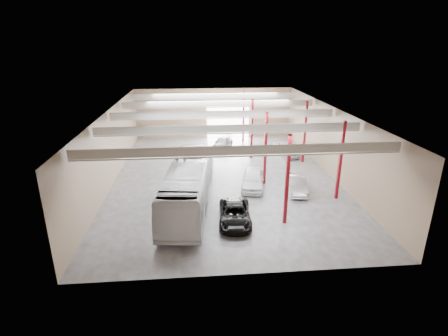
{
  "coord_description": "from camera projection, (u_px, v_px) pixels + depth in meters",
  "views": [
    {
      "loc": [
        -2.95,
        -33.32,
        13.14
      ],
      "look_at": [
        -0.28,
        -3.33,
        2.2
      ],
      "focal_mm": 28.0,
      "sensor_mm": 36.0,
      "label": 1
    }
  ],
  "objects": [
    {
      "name": "car_row_a",
      "position": [
        253.0,
        179.0,
        33.04
      ],
      "size": [
        3.02,
        5.37,
        1.72
      ],
      "primitive_type": "imported",
      "rotation": [
        0.0,
        0.0,
        -0.2
      ],
      "color": "white",
      "rests_on": "ground"
    },
    {
      "name": "coach_bus",
      "position": [
        189.0,
        185.0,
        29.03
      ],
      "size": [
        4.75,
        13.99,
        3.82
      ],
      "primitive_type": "imported",
      "rotation": [
        0.0,
        0.0,
        -0.11
      ],
      "color": "silver",
      "rests_on": "ground"
    },
    {
      "name": "car_right_near",
      "position": [
        297.0,
        184.0,
        32.24
      ],
      "size": [
        2.29,
        4.72,
        1.49
      ],
      "primitive_type": "imported",
      "rotation": [
        0.0,
        0.0,
        -0.16
      ],
      "color": "#AFAFB4",
      "rests_on": "ground"
    },
    {
      "name": "depot_shell",
      "position": [
        225.0,
        129.0,
        34.7
      ],
      "size": [
        22.12,
        32.12,
        7.06
      ],
      "color": "#46464B",
      "rests_on": "ground"
    },
    {
      "name": "car_row_b",
      "position": [
        204.0,
        164.0,
        37.59
      ],
      "size": [
        2.44,
        4.43,
        1.38
      ],
      "primitive_type": "imported",
      "rotation": [
        0.0,
        0.0,
        -0.25
      ],
      "color": "silver",
      "rests_on": "ground"
    },
    {
      "name": "car_right_far",
      "position": [
        287.0,
        149.0,
        42.54
      ],
      "size": [
        2.84,
        4.93,
        1.58
      ],
      "primitive_type": "imported",
      "rotation": [
        0.0,
        0.0,
        0.22
      ],
      "color": "silver",
      "rests_on": "ground"
    },
    {
      "name": "car_row_c",
      "position": [
        223.0,
        143.0,
        45.47
      ],
      "size": [
        3.37,
        5.24,
        1.41
      ],
      "primitive_type": "imported",
      "rotation": [
        0.0,
        0.0,
        -0.31
      ],
      "color": "slate",
      "rests_on": "ground"
    },
    {
      "name": "black_sedan",
      "position": [
        235.0,
        214.0,
        26.66
      ],
      "size": [
        2.79,
        5.36,
        1.44
      ],
      "primitive_type": "imported",
      "rotation": [
        0.0,
        0.0,
        -0.08
      ],
      "color": "black",
      "rests_on": "ground"
    }
  ]
}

